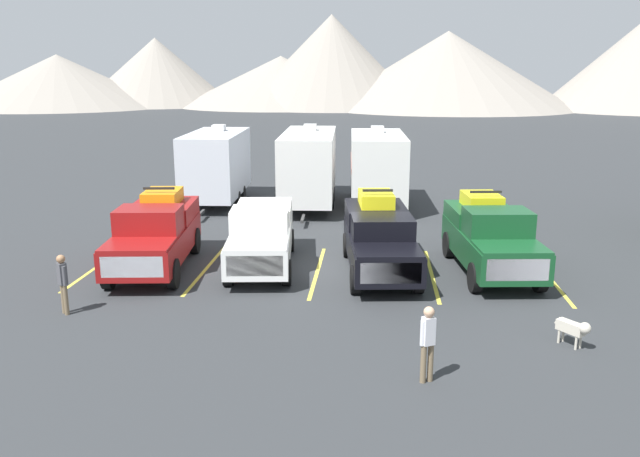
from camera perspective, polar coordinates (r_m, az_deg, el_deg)
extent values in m
plane|color=#2D3033|center=(21.59, -0.12, -3.43)|extent=(240.00, 240.00, 0.00)
cube|color=maroon|center=(21.81, -14.37, -1.23)|extent=(2.67, 5.83, 0.89)
cube|color=maroon|center=(19.79, -15.77, -1.41)|extent=(2.16, 1.78, 0.08)
cube|color=maroon|center=(21.13, -14.82, 0.66)|extent=(2.11, 1.66, 0.83)
cube|color=slate|center=(20.57, -15.20, 0.40)|extent=(1.86, 0.42, 0.61)
cube|color=maroon|center=(23.09, -13.63, 1.50)|extent=(2.31, 2.79, 0.57)
cube|color=silver|center=(19.20, -16.24, -3.27)|extent=(1.78, 0.24, 0.62)
cylinder|color=black|center=(19.93, -12.83, -3.90)|extent=(0.37, 0.94, 0.92)
cylinder|color=black|center=(20.41, -18.15, -3.83)|extent=(0.37, 0.94, 0.92)
cylinder|color=black|center=(23.54, -10.98, -1.06)|extent=(0.37, 0.94, 0.92)
cylinder|color=black|center=(23.95, -15.53, -1.06)|extent=(0.37, 0.94, 0.92)
cube|color=orange|center=(22.98, -13.70, 2.75)|extent=(1.32, 1.77, 0.45)
cylinder|color=black|center=(22.34, -12.83, 2.47)|extent=(0.22, 0.46, 0.44)
cylinder|color=black|center=(22.55, -15.18, 2.43)|extent=(0.22, 0.46, 0.44)
cylinder|color=black|center=(23.44, -12.28, 3.02)|extent=(0.22, 0.46, 0.44)
cylinder|color=black|center=(23.64, -14.53, 2.99)|extent=(0.22, 0.46, 0.44)
cube|color=black|center=(22.47, -14.01, 3.45)|extent=(1.05, 0.19, 0.08)
cube|color=white|center=(21.51, -5.19, -1.22)|extent=(2.50, 5.78, 0.88)
cube|color=white|center=(19.44, -5.63, -1.41)|extent=(2.01, 1.75, 0.08)
cube|color=white|center=(20.81, -5.33, 0.66)|extent=(1.96, 1.64, 0.81)
cube|color=slate|center=(20.24, -5.46, 0.39)|extent=(1.72, 0.40, 0.60)
cube|color=white|center=(22.81, -4.96, 1.49)|extent=(2.15, 2.76, 0.54)
cube|color=silver|center=(18.83, -5.78, -3.29)|extent=(1.64, 0.23, 0.61)
cylinder|color=black|center=(19.75, -2.96, -3.89)|extent=(0.36, 0.83, 0.80)
cylinder|color=black|center=(19.89, -8.11, -3.88)|extent=(0.36, 0.83, 0.80)
cylinder|color=black|center=(23.41, -2.66, -1.04)|extent=(0.36, 0.83, 0.80)
cylinder|color=black|center=(23.53, -7.00, -1.05)|extent=(0.36, 0.83, 0.80)
cube|color=black|center=(20.83, 5.31, -1.69)|extent=(2.59, 5.84, 0.87)
cube|color=black|center=(18.75, 6.01, -1.96)|extent=(2.09, 1.78, 0.08)
cube|color=black|center=(20.14, 5.51, 0.07)|extent=(2.03, 1.66, 0.70)
cube|color=slate|center=(19.57, 5.71, -0.24)|extent=(1.78, 0.38, 0.52)
cube|color=black|center=(22.12, 4.93, 1.25)|extent=(2.23, 2.79, 0.63)
cube|color=silver|center=(18.15, 6.27, -3.92)|extent=(1.71, 0.24, 0.61)
cylinder|color=black|center=(19.26, 8.65, -4.44)|extent=(0.37, 0.87, 0.84)
cylinder|color=black|center=(19.04, 3.13, -4.51)|extent=(0.37, 0.87, 0.84)
cylinder|color=black|center=(22.90, 7.07, -1.42)|extent=(0.37, 0.87, 0.84)
cylinder|color=black|center=(22.72, 2.44, -1.45)|extent=(0.37, 0.87, 0.84)
cube|color=yellow|center=(22.01, 4.96, 2.62)|extent=(1.27, 1.77, 0.45)
cylinder|color=black|center=(21.51, 6.31, 2.31)|extent=(0.22, 0.46, 0.44)
cylinder|color=black|center=(21.41, 3.91, 2.31)|extent=(0.22, 0.46, 0.44)
cylinder|color=black|center=(22.62, 5.95, 2.89)|extent=(0.22, 0.46, 0.44)
cylinder|color=black|center=(22.53, 3.66, 2.90)|extent=(0.22, 0.46, 0.44)
cube|color=black|center=(21.48, 5.10, 3.36)|extent=(1.01, 0.18, 0.08)
cube|color=#144723|center=(21.48, 14.86, -1.49)|extent=(2.63, 5.61, 0.91)
cube|color=#144723|center=(19.55, 16.47, -1.61)|extent=(2.15, 1.72, 0.08)
cube|color=#144723|center=(20.82, 15.36, 0.47)|extent=(2.09, 1.61, 0.84)
cube|color=slate|center=(20.28, 15.81, 0.21)|extent=(1.85, 0.42, 0.62)
cube|color=#144723|center=(22.68, 13.98, 1.22)|extent=(2.29, 2.69, 0.52)
cube|color=silver|center=(19.00, 17.02, -3.50)|extent=(1.77, 0.24, 0.64)
cylinder|color=black|center=(20.21, 18.79, -4.08)|extent=(0.37, 0.92, 0.90)
cylinder|color=black|center=(19.65, 13.51, -4.22)|extent=(0.37, 0.92, 0.90)
cylinder|color=black|center=(23.57, 15.84, -1.35)|extent=(0.37, 0.92, 0.90)
cylinder|color=black|center=(23.09, 11.28, -1.39)|extent=(0.37, 0.92, 0.90)
cube|color=yellow|center=(22.58, 14.05, 2.42)|extent=(1.30, 1.71, 0.45)
cylinder|color=black|center=(22.20, 15.58, 2.12)|extent=(0.22, 0.46, 0.44)
cylinder|color=black|center=(21.95, 13.23, 2.13)|extent=(0.22, 0.46, 0.44)
cylinder|color=black|center=(23.23, 14.83, 2.67)|extent=(0.22, 0.46, 0.44)
cylinder|color=black|center=(22.99, 12.58, 2.69)|extent=(0.22, 0.46, 0.44)
cube|color=black|center=(22.09, 14.40, 3.14)|extent=(1.04, 0.19, 0.08)
cube|color=gold|center=(22.98, -18.94, -3.11)|extent=(0.12, 5.50, 0.01)
cube|color=gold|center=(21.77, -9.98, -3.49)|extent=(0.12, 5.50, 0.01)
cube|color=gold|center=(21.14, -0.23, -3.80)|extent=(0.12, 5.50, 0.01)
cube|color=gold|center=(21.15, 9.81, -4.00)|extent=(0.12, 5.50, 0.01)
cube|color=gold|center=(21.79, 19.56, -4.08)|extent=(0.12, 5.50, 0.01)
cube|color=silver|center=(31.85, -9.13, 5.71)|extent=(2.68, 6.28, 2.93)
cube|color=#4C6B99|center=(32.10, -11.29, 5.95)|extent=(0.27, 5.93, 0.24)
cube|color=silver|center=(32.58, -8.91, 8.76)|extent=(0.63, 0.72, 0.30)
cube|color=#333333|center=(28.60, -10.46, 1.32)|extent=(0.17, 1.20, 0.12)
cylinder|color=black|center=(31.20, -7.27, 2.60)|extent=(0.25, 0.77, 0.76)
cylinder|color=black|center=(31.65, -11.26, 2.60)|extent=(0.25, 0.77, 0.76)
cylinder|color=black|center=(32.63, -6.84, 3.11)|extent=(0.25, 0.77, 0.76)
cylinder|color=black|center=(33.07, -10.67, 3.11)|extent=(0.25, 0.77, 0.76)
cube|color=white|center=(31.09, -0.98, 5.73)|extent=(2.71, 7.55, 2.97)
cube|color=#4C6B99|center=(31.17, -3.22, 6.01)|extent=(0.32, 7.15, 0.24)
cube|color=silver|center=(32.01, -0.87, 8.92)|extent=(0.63, 0.72, 0.30)
cube|color=#333333|center=(27.15, -1.52, 0.88)|extent=(0.17, 1.20, 0.12)
cylinder|color=black|center=(30.44, 1.01, 2.42)|extent=(0.25, 0.77, 0.76)
cylinder|color=black|center=(30.58, -3.14, 2.46)|extent=(0.25, 0.77, 0.76)
cylinder|color=black|center=(32.19, 1.09, 3.06)|extent=(0.25, 0.77, 0.76)
cylinder|color=black|center=(32.32, -2.83, 3.09)|extent=(0.25, 0.77, 0.76)
cube|color=white|center=(30.74, 5.09, 5.55)|extent=(2.71, 6.20, 2.94)
cube|color=brown|center=(30.69, 2.77, 5.85)|extent=(0.26, 5.85, 0.24)
cube|color=silver|center=(31.46, 5.08, 8.71)|extent=(0.63, 0.72, 0.30)
cube|color=#333333|center=(27.47, 5.33, 0.97)|extent=(0.17, 1.20, 0.12)
cylinder|color=black|center=(30.37, 7.21, 2.29)|extent=(0.25, 0.77, 0.76)
cylinder|color=black|center=(30.27, 2.94, 2.34)|extent=(0.25, 0.77, 0.76)
cylinder|color=black|center=(31.81, 7.01, 2.82)|extent=(0.25, 0.77, 0.76)
cylinder|color=black|center=(31.71, 2.92, 2.87)|extent=(0.25, 0.77, 0.76)
cylinder|color=#726047|center=(13.99, 9.09, -11.69)|extent=(0.12, 0.12, 0.85)
cylinder|color=#726047|center=(14.08, 9.70, -11.55)|extent=(0.12, 0.12, 0.85)
cube|color=silver|center=(13.74, 9.52, -8.88)|extent=(0.31, 0.29, 0.60)
sphere|color=tan|center=(13.59, 9.59, -7.27)|extent=(0.23, 0.23, 0.23)
cylinder|color=silver|center=(13.69, 9.02, -9.10)|extent=(0.10, 0.10, 0.54)
cylinder|color=silver|center=(13.82, 10.00, -8.90)|extent=(0.10, 0.10, 0.54)
cylinder|color=#726047|center=(18.68, -21.48, -5.88)|extent=(0.12, 0.12, 0.84)
cylinder|color=#726047|center=(18.83, -21.67, -5.74)|extent=(0.12, 0.12, 0.84)
cube|color=#4C4C51|center=(18.54, -21.77, -3.72)|extent=(0.31, 0.31, 0.59)
sphere|color=#9E704C|center=(18.43, -21.88, -2.51)|extent=(0.23, 0.23, 0.23)
cylinder|color=#4C4C51|center=(18.43, -21.61, -3.91)|extent=(0.10, 0.10, 0.53)
cylinder|color=#4C4C51|center=(18.67, -21.91, -3.71)|extent=(0.10, 0.10, 0.53)
cube|color=beige|center=(16.62, 21.21, -8.11)|extent=(0.61, 0.68, 0.26)
sphere|color=beige|center=(16.40, 22.30, -8.14)|extent=(0.28, 0.28, 0.28)
cylinder|color=beige|center=(16.80, 20.19, -7.60)|extent=(0.13, 0.15, 0.20)
cylinder|color=beige|center=(16.68, 21.95, -9.21)|extent=(0.06, 0.06, 0.34)
cylinder|color=beige|center=(16.55, 21.63, -9.36)|extent=(0.06, 0.06, 0.34)
cylinder|color=beige|center=(16.92, 20.63, -8.76)|extent=(0.06, 0.06, 0.34)
cylinder|color=beige|center=(16.79, 20.30, -8.90)|extent=(0.06, 0.06, 0.34)
cone|color=gray|center=(122.56, -22.05, 11.96)|extent=(36.86, 36.86, 8.86)
cone|color=gray|center=(124.43, -14.21, 13.25)|extent=(27.77, 27.77, 11.90)
cone|color=gray|center=(118.10, -3.45, 12.84)|extent=(36.71, 36.71, 8.68)
cone|color=gray|center=(113.69, 1.03, 14.51)|extent=(31.09, 31.09, 15.37)
cone|color=gray|center=(112.60, 11.14, 13.54)|extent=(42.15, 42.15, 12.52)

